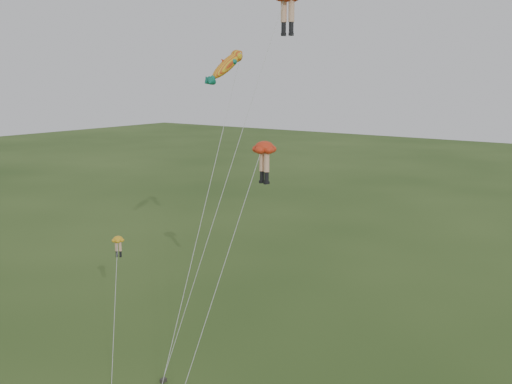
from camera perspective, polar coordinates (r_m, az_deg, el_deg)
The scene contains 5 objects.
ground at distance 37.19m, azimuth -8.02°, elevation -17.66°, with size 300.00×300.00×0.00m, color #274017.
legs_kite_red_high at distance 36.22m, azimuth 3.04°, elevation 18.36°, with size 4.47×9.21×23.30m.
legs_kite_red_mid at distance 35.18m, azimuth 0.74°, elevation 3.88°, with size 1.97×10.11×14.16m.
legs_kite_yellow at distance 38.88m, azimuth -13.67°, elevation -5.57°, with size 4.82×5.23×7.67m.
fish_kite at distance 40.41m, azimuth -2.91°, elevation 12.45°, with size 4.55×12.73×20.19m.
Camera 1 is at (22.88, -23.24, 17.88)m, focal length 40.00 mm.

